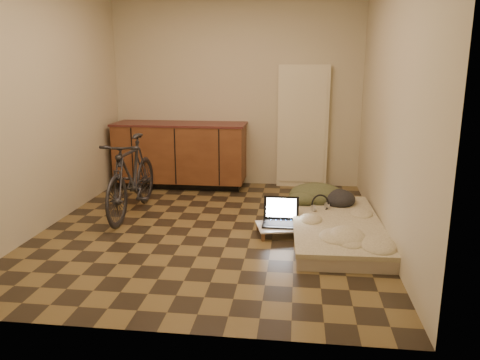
# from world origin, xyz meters

# --- Properties ---
(room_shell) EXTENTS (3.50, 4.00, 2.60)m
(room_shell) POSITION_xyz_m (0.00, 0.00, 1.30)
(room_shell) COLOR brown
(room_shell) RESTS_ON ground
(cabinets) EXTENTS (1.84, 0.62, 0.91)m
(cabinets) POSITION_xyz_m (-0.75, 1.70, 0.47)
(cabinets) COLOR black
(cabinets) RESTS_ON ground
(appliance_panel) EXTENTS (0.70, 0.10, 1.70)m
(appliance_panel) POSITION_xyz_m (0.95, 1.94, 0.85)
(appliance_panel) COLOR beige
(appliance_panel) RESTS_ON ground
(bicycle) EXTENTS (0.47, 1.56, 1.00)m
(bicycle) POSITION_xyz_m (-0.99, 0.37, 0.50)
(bicycle) COLOR black
(bicycle) RESTS_ON ground
(futon) EXTENTS (0.94, 1.87, 0.16)m
(futon) POSITION_xyz_m (1.30, -0.03, 0.08)
(futon) COLOR #B3A58F
(futon) RESTS_ON ground
(clothing_pile) EXTENTS (0.70, 0.59, 0.27)m
(clothing_pile) POSITION_xyz_m (1.18, 0.69, 0.29)
(clothing_pile) COLOR #3E4327
(clothing_pile) RESTS_ON futon
(headphones) EXTENTS (0.30, 0.29, 0.15)m
(headphones) POSITION_xyz_m (1.15, 0.30, 0.23)
(headphones) COLOR black
(headphones) RESTS_ON futon
(lap_desk) EXTENTS (0.66, 0.51, 0.10)m
(lap_desk) POSITION_xyz_m (0.79, -0.07, 0.09)
(lap_desk) COLOR brown
(lap_desk) RESTS_ON ground
(laptop) EXTENTS (0.37, 0.33, 0.25)m
(laptop) POSITION_xyz_m (0.73, -0.02, 0.15)
(laptop) COLOR black
(laptop) RESTS_ON lap_desk
(mouse) EXTENTS (0.11, 0.12, 0.03)m
(mouse) POSITION_xyz_m (0.96, -0.01, 0.11)
(mouse) COLOR white
(mouse) RESTS_ON lap_desk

